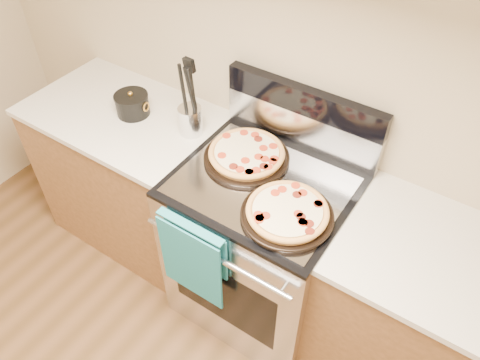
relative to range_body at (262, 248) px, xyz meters
The scene contains 17 objects.
wall_back 0.97m from the range_body, 90.00° to the left, with size 4.00×4.00×0.00m, color #C7B58F.
range_body is the anchor object (origin of this frame).
oven_window 0.34m from the range_body, 90.00° to the right, with size 0.56×0.01×0.40m, color black.
cooktop 0.46m from the range_body, ahead, with size 0.76×0.68×0.02m, color black.
backsplash_lower 0.64m from the range_body, 90.00° to the left, with size 0.76×0.06×0.18m, color silver.
backsplash_upper 0.77m from the range_body, 90.00° to the left, with size 0.76×0.06×0.12m, color black.
oven_handle 0.51m from the range_body, 90.00° to the right, with size 0.03×0.03×0.70m, color silver.
dish_towel 0.47m from the range_body, 107.74° to the right, with size 0.32×0.05×0.42m, color #197D71, non-canonical shape.
foil_sheet 0.47m from the range_body, 90.00° to the right, with size 0.70×0.55×0.01m, color gray.
cabinet_left 0.88m from the range_body, behind, with size 1.00×0.62×0.88m, color brown.
countertop_left 0.99m from the range_body, behind, with size 1.02×0.64×0.03m, color beige.
cabinet_right 0.88m from the range_body, ahead, with size 1.00×0.62×0.88m, color brown.
countertop_right 0.99m from the range_body, ahead, with size 1.02×0.64×0.03m, color beige.
pepperoni_pizza_back 0.53m from the range_body, 153.78° to the left, with size 0.38×0.38×0.05m, color #C27D3B, non-canonical shape.
pepperoni_pizza_front 0.55m from the range_body, 35.84° to the right, with size 0.37×0.37×0.05m, color #C27D3B, non-canonical shape.
utensil_crock 0.72m from the range_body, 168.24° to the left, with size 0.11×0.11×0.14m, color silver.
saucepan 0.97m from the range_body, behind, with size 0.17×0.17×0.10m, color black.
Camera 1 is at (0.70, 0.40, 2.33)m, focal length 35.00 mm.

